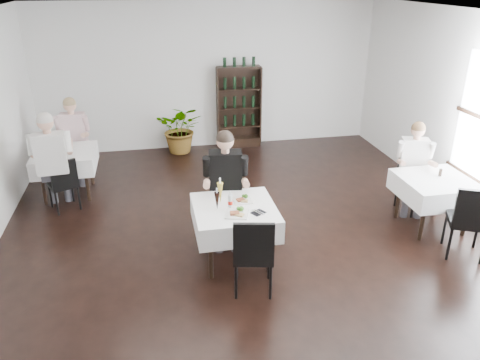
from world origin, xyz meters
name	(u,v)px	position (x,y,z in m)	size (l,w,h in m)	color
room_shell	(259,151)	(0.00, 0.00, 1.50)	(9.00, 9.00, 9.00)	black
wine_shelf	(239,108)	(0.60, 4.31, 0.85)	(0.90, 0.28, 1.75)	black
main_table	(235,217)	(-0.30, 0.00, 0.62)	(1.03, 1.03, 0.77)	black
left_table	(65,160)	(-2.70, 2.50, 0.62)	(0.98, 0.98, 0.77)	black
right_table	(435,188)	(2.70, 0.30, 0.62)	(0.98, 0.98, 0.77)	black
potted_tree	(181,128)	(-0.65, 4.18, 0.51)	(0.93, 0.80, 1.03)	#22581E
main_chair_far	(228,199)	(-0.26, 0.75, 0.51)	(0.54, 0.54, 0.90)	black
main_chair_near	(253,251)	(-0.22, -0.75, 0.57)	(0.54, 0.55, 1.00)	black
left_chair_far	(68,154)	(-2.75, 3.05, 0.52)	(0.44, 0.44, 0.92)	black
left_chair_near	(63,181)	(-2.66, 1.88, 0.50)	(0.53, 0.53, 0.88)	black
right_chair_far	(415,173)	(2.75, 0.91, 0.60)	(0.54, 0.54, 1.04)	black
right_chair_near	(470,218)	(2.68, -0.54, 0.59)	(0.63, 0.63, 1.04)	black
diner_main	(226,180)	(-0.33, 0.51, 0.92)	(0.64, 0.66, 1.59)	#46454E
diner_left_far	(73,134)	(-2.61, 3.09, 0.88)	(0.59, 0.59, 1.51)	#46454E
diner_left_near	(52,155)	(-2.77, 1.90, 0.94)	(0.64, 0.65, 1.63)	#46454E
diner_right_far	(414,161)	(2.67, 0.86, 0.83)	(0.61, 0.65, 1.43)	#46454E
plate_far	(243,200)	(-0.17, 0.14, 0.79)	(0.24, 0.24, 0.07)	white
plate_near	(237,213)	(-0.31, -0.21, 0.79)	(0.34, 0.34, 0.08)	white
pilsner_dark	(217,201)	(-0.53, -0.04, 0.89)	(0.07, 0.07, 0.30)	black
pilsner_lager	(220,193)	(-0.46, 0.15, 0.91)	(0.08, 0.08, 0.34)	gold
coke_bottle	(230,201)	(-0.36, -0.03, 0.87)	(0.06, 0.06, 0.24)	silver
napkin_cutlery	(258,212)	(-0.05, -0.22, 0.78)	(0.20, 0.19, 0.02)	black
pepper_mill	(440,173)	(2.80, 0.38, 0.83)	(0.04, 0.04, 0.11)	black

